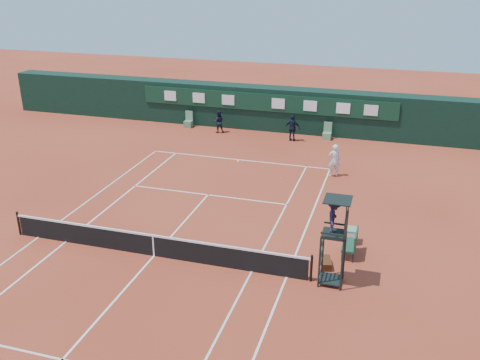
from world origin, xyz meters
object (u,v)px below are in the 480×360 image
at_px(umpire_chair, 334,224).
at_px(player_bench, 352,242).
at_px(cooler, 351,235).
at_px(player, 334,160).
at_px(tennis_net, 153,245).

height_order(umpire_chair, player_bench, umpire_chair).
xyz_separation_m(player_bench, cooler, (-0.15, 1.12, -0.27)).
bearing_deg(cooler, player, 102.97).
bearing_deg(player, player_bench, 79.24).
xyz_separation_m(tennis_net, cooler, (7.51, 3.46, -0.18)).
distance_m(umpire_chair, player_bench, 2.97).
xyz_separation_m(tennis_net, player_bench, (7.66, 2.34, 0.09)).
distance_m(player_bench, cooler, 1.16).
height_order(player_bench, player, player).
distance_m(cooler, player, 7.64).
bearing_deg(umpire_chair, cooler, 83.33).
xyz_separation_m(cooler, player, (-1.71, 7.42, 0.60)).
xyz_separation_m(umpire_chair, player, (-1.32, 10.79, -1.53)).
bearing_deg(player_bench, tennis_net, -162.99).
bearing_deg(player_bench, cooler, 97.76).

